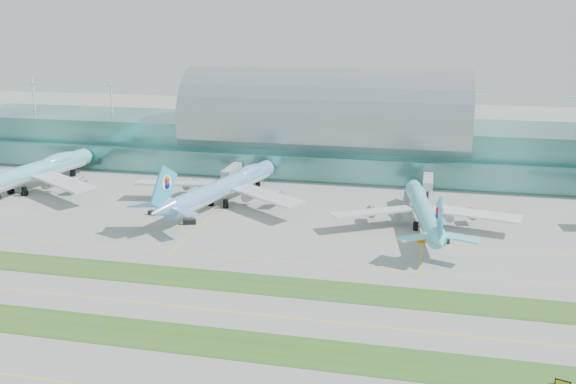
% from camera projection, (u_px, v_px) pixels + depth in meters
% --- Properties ---
extents(ground, '(700.00, 700.00, 0.00)m').
position_uv_depth(ground, '(239.00, 286.00, 157.51)').
color(ground, gray).
rests_on(ground, ground).
extents(terminal, '(340.00, 69.10, 36.00)m').
position_uv_depth(terminal, '(326.00, 135.00, 274.71)').
color(terminal, '#3D7A75').
rests_on(terminal, ground).
extents(grass_strip_near, '(420.00, 12.00, 0.08)m').
position_uv_depth(grass_strip_near, '(199.00, 340.00, 131.18)').
color(grass_strip_near, '#2D591E').
rests_on(grass_strip_near, ground).
extents(grass_strip_far, '(420.00, 12.00, 0.08)m').
position_uv_depth(grass_strip_far, '(241.00, 282.00, 159.38)').
color(grass_strip_far, '#2D591E').
rests_on(grass_strip_far, ground).
extents(taxiline_b, '(420.00, 0.35, 0.01)m').
position_uv_depth(taxiline_b, '(221.00, 311.00, 144.35)').
color(taxiline_b, yellow).
rests_on(taxiline_b, ground).
extents(taxiline_c, '(420.00, 0.35, 0.01)m').
position_uv_depth(taxiline_c, '(258.00, 259.00, 174.42)').
color(taxiline_c, yellow).
rests_on(taxiline_c, ground).
extents(taxiline_d, '(420.00, 0.35, 0.01)m').
position_uv_depth(taxiline_d, '(277.00, 233.00, 195.09)').
color(taxiline_d, yellow).
rests_on(taxiline_d, ground).
extents(airliner_a, '(72.08, 82.64, 22.81)m').
position_uv_depth(airliner_a, '(25.00, 173.00, 239.15)').
color(airliner_a, '#5EC3CF').
rests_on(airliner_a, ground).
extents(airliner_b, '(65.50, 75.60, 21.09)m').
position_uv_depth(airliner_b, '(225.00, 186.00, 224.04)').
color(airliner_b, '#64A3DC').
rests_on(airliner_b, ground).
extents(airliner_c, '(58.22, 66.68, 18.39)m').
position_uv_depth(airliner_c, '(423.00, 209.00, 200.03)').
color(airliner_c, '#66D5E2').
rests_on(airliner_c, ground).
extents(gse_c, '(3.60, 2.64, 1.30)m').
position_uv_depth(gse_c, '(153.00, 213.00, 213.25)').
color(gse_c, black).
rests_on(gse_c, ground).
extents(gse_d, '(4.49, 3.16, 1.61)m').
position_uv_depth(gse_d, '(190.00, 222.00, 203.50)').
color(gse_d, black).
rests_on(gse_d, ground).
extents(gse_e, '(3.15, 1.84, 1.50)m').
position_uv_depth(gse_e, '(422.00, 239.00, 187.77)').
color(gse_e, orange).
rests_on(gse_e, ground).
extents(gse_f, '(4.33, 2.88, 1.59)m').
position_uv_depth(gse_f, '(442.00, 241.00, 186.38)').
color(gse_f, black).
rests_on(gse_f, ground).
extents(taxiway_sign_east, '(2.68, 1.13, 1.16)m').
position_uv_depth(taxiway_sign_east, '(563.00, 383.00, 114.99)').
color(taxiway_sign_east, black).
rests_on(taxiway_sign_east, ground).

